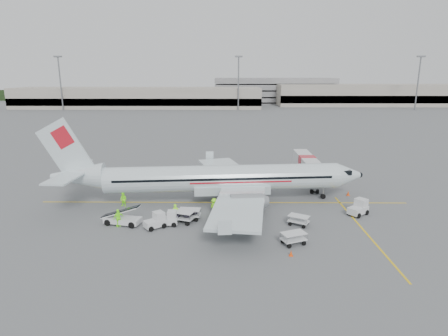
# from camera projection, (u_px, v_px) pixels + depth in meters

# --- Properties ---
(ground) EXTENTS (360.00, 360.00, 0.00)m
(ground) POSITION_uv_depth(u_px,v_px,m) (224.00, 202.00, 45.18)
(ground) COLOR #56595B
(stripe_lead) EXTENTS (44.00, 0.20, 0.01)m
(stripe_lead) POSITION_uv_depth(u_px,v_px,m) (224.00, 202.00, 45.18)
(stripe_lead) COLOR yellow
(stripe_lead) RESTS_ON ground
(stripe_cross) EXTENTS (0.20, 20.00, 0.01)m
(stripe_cross) POSITION_uv_depth(u_px,v_px,m) (363.00, 230.00, 37.30)
(stripe_cross) COLOR yellow
(stripe_cross) RESTS_ON ground
(terminal_west) EXTENTS (110.00, 22.00, 9.00)m
(terminal_west) POSITION_uv_depth(u_px,v_px,m) (139.00, 98.00, 170.46)
(terminal_west) COLOR gray
(terminal_west) RESTS_ON ground
(terminal_east) EXTENTS (90.00, 26.00, 10.00)m
(terminal_east) POSITION_uv_depth(u_px,v_px,m) (369.00, 95.00, 183.91)
(terminal_east) COLOR gray
(terminal_east) RESTS_ON ground
(parking_garage) EXTENTS (62.00, 24.00, 14.00)m
(parking_garage) POSITION_uv_depth(u_px,v_px,m) (274.00, 89.00, 198.36)
(parking_garage) COLOR slate
(parking_garage) RESTS_ON ground
(treeline) EXTENTS (300.00, 3.00, 6.00)m
(treeline) POSITION_uv_depth(u_px,v_px,m) (227.00, 95.00, 214.10)
(treeline) COLOR black
(treeline) RESTS_ON ground
(mast_west) EXTENTS (3.20, 1.20, 22.00)m
(mast_west) POSITION_uv_depth(u_px,v_px,m) (61.00, 84.00, 157.50)
(mast_west) COLOR slate
(mast_west) RESTS_ON ground
(mast_center) EXTENTS (3.20, 1.20, 22.00)m
(mast_center) POSITION_uv_depth(u_px,v_px,m) (238.00, 84.00, 156.83)
(mast_center) COLOR slate
(mast_center) RESTS_ON ground
(mast_east) EXTENTS (3.20, 1.20, 22.00)m
(mast_east) POSITION_uv_depth(u_px,v_px,m) (418.00, 84.00, 156.17)
(mast_east) COLOR slate
(mast_east) RESTS_ON ground
(aircraft) EXTENTS (39.33, 32.13, 10.16)m
(aircraft) POSITION_uv_depth(u_px,v_px,m) (223.00, 161.00, 44.28)
(aircraft) COLOR silver
(aircraft) RESTS_ON ground
(jet_bridge) EXTENTS (2.79, 14.48, 3.80)m
(jet_bridge) POSITION_uv_depth(u_px,v_px,m) (307.00, 169.00, 53.20)
(jet_bridge) COLOR silver
(jet_bridge) RESTS_ON ground
(belt_loader) EXTENTS (5.29, 2.98, 2.70)m
(belt_loader) POSITION_uv_depth(u_px,v_px,m) (122.00, 212.00, 38.35)
(belt_loader) COLOR silver
(belt_loader) RESTS_ON ground
(tug_fore) EXTENTS (2.60, 2.44, 1.76)m
(tug_fore) POSITION_uv_depth(u_px,v_px,m) (358.00, 207.00, 41.01)
(tug_fore) COLOR silver
(tug_fore) RESTS_ON ground
(tug_mid) EXTENTS (2.05, 1.23, 1.54)m
(tug_mid) POSITION_uv_depth(u_px,v_px,m) (168.00, 218.00, 38.24)
(tug_mid) COLOR silver
(tug_mid) RESTS_ON ground
(tug_aft) EXTENTS (2.39, 2.20, 1.61)m
(tug_aft) POSITION_uv_depth(u_px,v_px,m) (155.00, 220.00, 37.54)
(tug_aft) COLOR silver
(tug_aft) RESTS_ON ground
(cart_loaded_a) EXTENTS (2.78, 2.16, 1.27)m
(cart_loaded_a) POSITION_uv_depth(u_px,v_px,m) (182.00, 217.00, 38.96)
(cart_loaded_a) COLOR silver
(cart_loaded_a) RESTS_ON ground
(cart_loaded_b) EXTENTS (2.36, 1.52, 1.18)m
(cart_loaded_b) POSITION_uv_depth(u_px,v_px,m) (190.00, 214.00, 39.80)
(cart_loaded_b) COLOR silver
(cart_loaded_b) RESTS_ON ground
(cart_empty_a) EXTENTS (2.53, 2.04, 1.15)m
(cart_empty_a) POSITION_uv_depth(u_px,v_px,m) (293.00, 238.00, 33.98)
(cart_empty_a) COLOR silver
(cart_empty_a) RESTS_ON ground
(cart_empty_b) EXTENTS (2.38, 2.07, 1.07)m
(cart_empty_b) POSITION_uv_depth(u_px,v_px,m) (299.00, 221.00, 38.24)
(cart_empty_b) COLOR silver
(cart_empty_b) RESTS_ON ground
(cone_nose) EXTENTS (0.39, 0.39, 0.63)m
(cone_nose) POSITION_uv_depth(u_px,v_px,m) (348.00, 193.00, 47.72)
(cone_nose) COLOR #F0460B
(cone_nose) RESTS_ON ground
(cone_port) EXTENTS (0.35, 0.35, 0.57)m
(cone_port) POSITION_uv_depth(u_px,v_px,m) (212.00, 162.00, 64.61)
(cone_port) COLOR #F0460B
(cone_port) RESTS_ON ground
(cone_stbd) EXTENTS (0.33, 0.33, 0.54)m
(cone_stbd) POSITION_uv_depth(u_px,v_px,m) (291.00, 253.00, 31.89)
(cone_stbd) COLOR #F0460B
(cone_stbd) RESTS_ON ground
(crew_a) EXTENTS (0.74, 0.55, 1.84)m
(crew_a) POSITION_uv_depth(u_px,v_px,m) (176.00, 213.00, 39.37)
(crew_a) COLOR #86F71A
(crew_a) RESTS_ON ground
(crew_b) EXTENTS (1.01, 0.91, 1.71)m
(crew_b) POSITION_uv_depth(u_px,v_px,m) (123.00, 200.00, 43.62)
(crew_b) COLOR #86F71A
(crew_b) RESTS_ON ground
(crew_c) EXTENTS (1.30, 1.39, 1.88)m
(crew_c) POSITION_uv_depth(u_px,v_px,m) (214.00, 207.00, 41.08)
(crew_c) COLOR #86F71A
(crew_c) RESTS_ON ground
(crew_d) EXTENTS (1.11, 1.07, 1.86)m
(crew_d) POSITION_uv_depth(u_px,v_px,m) (118.00, 218.00, 37.89)
(crew_d) COLOR #86F71A
(crew_d) RESTS_ON ground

